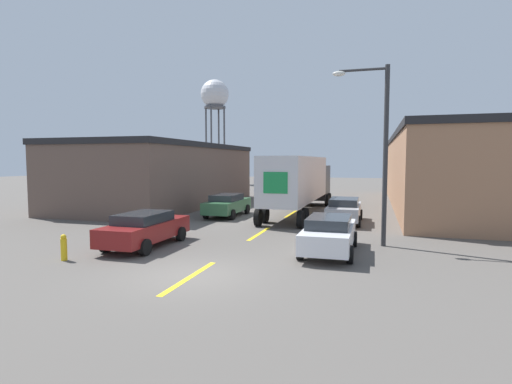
{
  "coord_description": "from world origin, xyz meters",
  "views": [
    {
      "loc": [
        5.47,
        -11.38,
        3.62
      ],
      "look_at": [
        -0.86,
        9.98,
        1.91
      ],
      "focal_mm": 28.0,
      "sensor_mm": 36.0,
      "label": 1
    }
  ],
  "objects_px": {
    "water_tower": "(215,96)",
    "parked_car_right_mid": "(344,210)",
    "parked_car_left_far": "(227,204)",
    "street_lamp": "(379,142)",
    "fire_hydrant": "(64,247)",
    "parked_car_left_near": "(145,228)",
    "semi_truck": "(301,180)",
    "parked_car_right_near": "(329,233)"
  },
  "relations": [
    {
      "from": "fire_hydrant",
      "to": "parked_car_left_far",
      "type": "bearing_deg",
      "value": 83.12
    },
    {
      "from": "fire_hydrant",
      "to": "parked_car_left_near",
      "type": "bearing_deg",
      "value": 62.35
    },
    {
      "from": "parked_car_left_near",
      "to": "parked_car_right_near",
      "type": "distance_m",
      "value": 7.71
    },
    {
      "from": "parked_car_right_near",
      "to": "fire_hydrant",
      "type": "height_order",
      "value": "parked_car_right_near"
    },
    {
      "from": "semi_truck",
      "to": "fire_hydrant",
      "type": "xyz_separation_m",
      "value": [
        -5.96,
        -15.63,
        -1.85
      ]
    },
    {
      "from": "parked_car_right_near",
      "to": "water_tower",
      "type": "relative_size",
      "value": 0.28
    },
    {
      "from": "parked_car_right_mid",
      "to": "fire_hydrant",
      "type": "xyz_separation_m",
      "value": [
        -9.19,
        -12.13,
        -0.3
      ]
    },
    {
      "from": "parked_car_left_near",
      "to": "street_lamp",
      "type": "height_order",
      "value": "street_lamp"
    },
    {
      "from": "semi_truck",
      "to": "street_lamp",
      "type": "bearing_deg",
      "value": -61.6
    },
    {
      "from": "water_tower",
      "to": "street_lamp",
      "type": "height_order",
      "value": "water_tower"
    },
    {
      "from": "parked_car_left_far",
      "to": "water_tower",
      "type": "xyz_separation_m",
      "value": [
        -15.73,
        36.29,
        13.34
      ]
    },
    {
      "from": "parked_car_left_far",
      "to": "semi_truck",
      "type": "bearing_deg",
      "value": 32.28
    },
    {
      "from": "street_lamp",
      "to": "parked_car_right_mid",
      "type": "bearing_deg",
      "value": 106.41
    },
    {
      "from": "parked_car_right_near",
      "to": "street_lamp",
      "type": "distance_m",
      "value": 4.53
    },
    {
      "from": "water_tower",
      "to": "street_lamp",
      "type": "xyz_separation_m",
      "value": [
        25.19,
        -43.17,
        -9.69
      ]
    },
    {
      "from": "semi_truck",
      "to": "street_lamp",
      "type": "height_order",
      "value": "street_lamp"
    },
    {
      "from": "parked_car_left_far",
      "to": "parked_car_left_near",
      "type": "relative_size",
      "value": 1.0
    },
    {
      "from": "parked_car_right_mid",
      "to": "parked_car_right_near",
      "type": "bearing_deg",
      "value": -90.0
    },
    {
      "from": "street_lamp",
      "to": "fire_hydrant",
      "type": "height_order",
      "value": "street_lamp"
    },
    {
      "from": "fire_hydrant",
      "to": "water_tower",
      "type": "bearing_deg",
      "value": 106.1
    },
    {
      "from": "parked_car_left_far",
      "to": "water_tower",
      "type": "bearing_deg",
      "value": 113.43
    },
    {
      "from": "semi_truck",
      "to": "parked_car_left_far",
      "type": "height_order",
      "value": "semi_truck"
    },
    {
      "from": "parked_car_left_far",
      "to": "parked_car_right_mid",
      "type": "distance_m",
      "value": 7.67
    },
    {
      "from": "parked_car_right_mid",
      "to": "street_lamp",
      "type": "bearing_deg",
      "value": -73.59
    },
    {
      "from": "parked_car_right_mid",
      "to": "street_lamp",
      "type": "distance_m",
      "value": 7.4
    },
    {
      "from": "parked_car_right_mid",
      "to": "street_lamp",
      "type": "height_order",
      "value": "street_lamp"
    },
    {
      "from": "parked_car_left_near",
      "to": "parked_car_right_mid",
      "type": "bearing_deg",
      "value": 50.21
    },
    {
      "from": "parked_car_left_near",
      "to": "water_tower",
      "type": "distance_m",
      "value": 50.57
    },
    {
      "from": "fire_hydrant",
      "to": "street_lamp",
      "type": "bearing_deg",
      "value": 28.43
    },
    {
      "from": "parked_car_left_near",
      "to": "street_lamp",
      "type": "xyz_separation_m",
      "value": [
        9.46,
        3.0,
        3.65
      ]
    },
    {
      "from": "semi_truck",
      "to": "parked_car_left_near",
      "type": "xyz_separation_m",
      "value": [
        -4.42,
        -12.67,
        -1.55
      ]
    },
    {
      "from": "water_tower",
      "to": "parked_car_right_mid",
      "type": "bearing_deg",
      "value": -57.73
    },
    {
      "from": "street_lamp",
      "to": "parked_car_left_far",
      "type": "bearing_deg",
      "value": 143.96
    },
    {
      "from": "parked_car_left_near",
      "to": "fire_hydrant",
      "type": "bearing_deg",
      "value": -117.65
    },
    {
      "from": "parked_car_right_mid",
      "to": "street_lamp",
      "type": "relative_size",
      "value": 0.63
    },
    {
      "from": "parked_car_left_far",
      "to": "parked_car_left_near",
      "type": "height_order",
      "value": "same"
    },
    {
      "from": "parked_car_right_near",
      "to": "fire_hydrant",
      "type": "bearing_deg",
      "value": -156.54
    },
    {
      "from": "parked_car_left_near",
      "to": "street_lamp",
      "type": "relative_size",
      "value": 0.63
    },
    {
      "from": "semi_truck",
      "to": "fire_hydrant",
      "type": "distance_m",
      "value": 16.83
    },
    {
      "from": "parked_car_left_far",
      "to": "parked_car_right_mid",
      "type": "height_order",
      "value": "same"
    },
    {
      "from": "parked_car_left_near",
      "to": "parked_car_right_near",
      "type": "xyz_separation_m",
      "value": [
        7.64,
        1.03,
        0.0
      ]
    },
    {
      "from": "parked_car_left_near",
      "to": "parked_car_right_near",
      "type": "height_order",
      "value": "same"
    }
  ]
}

